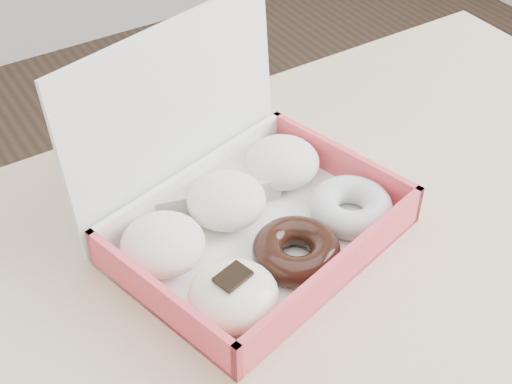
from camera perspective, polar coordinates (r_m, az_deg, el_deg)
table at (r=0.88m, az=5.89°, el=-10.25°), size 1.20×0.80×0.75m
donut_box at (r=0.84m, az=-0.78°, el=-1.71°), size 0.38×0.34×0.24m
newspapers at (r=0.94m, az=-6.51°, el=2.26°), size 0.28×0.24×0.04m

